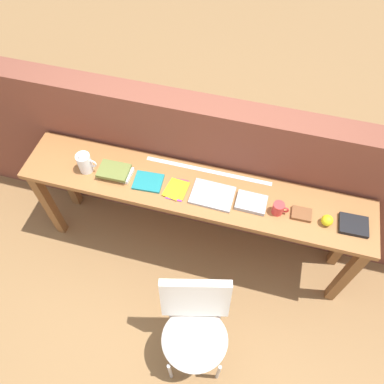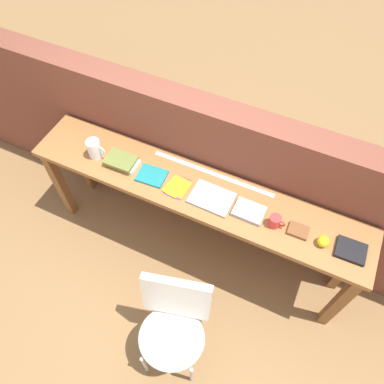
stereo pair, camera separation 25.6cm
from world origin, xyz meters
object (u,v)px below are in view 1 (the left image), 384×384
(magazine_cycling, at_px, (148,182))
(leather_journal_brown, at_px, (301,214))
(pitcher_white, at_px, (85,163))
(book_stack_leftmost, at_px, (115,171))
(book_repair_rightmost, at_px, (354,225))
(chair_white_moulded, at_px, (195,325))
(mug, at_px, (278,208))
(pamphlet_pile_colourful, at_px, (177,189))
(sports_ball_small, at_px, (327,220))
(book_open_centre, at_px, (212,195))

(magazine_cycling, relative_size, leather_journal_brown, 1.54)
(pitcher_white, xyz_separation_m, book_stack_leftmost, (0.21, 0.01, -0.05))
(leather_journal_brown, height_order, book_repair_rightmost, book_repair_rightmost)
(chair_white_moulded, xyz_separation_m, pitcher_white, (-1.01, 0.77, 0.43))
(chair_white_moulded, relative_size, pitcher_white, 4.85)
(chair_white_moulded, relative_size, mug, 8.10)
(chair_white_moulded, height_order, book_repair_rightmost, book_repair_rightmost)
(pamphlet_pile_colourful, height_order, mug, mug)
(pitcher_white, bearing_deg, book_repair_rightmost, 0.45)
(mug, distance_m, book_repair_rightmost, 0.49)
(pitcher_white, bearing_deg, magazine_cycling, 0.44)
(sports_ball_small, bearing_deg, pamphlet_pile_colourful, 179.55)
(chair_white_moulded, relative_size, book_stack_leftmost, 3.80)
(pamphlet_pile_colourful, bearing_deg, mug, -0.24)
(book_repair_rightmost, bearing_deg, mug, -179.34)
(book_stack_leftmost, height_order, book_open_centre, book_stack_leftmost)
(mug, height_order, sports_ball_small, mug)
(chair_white_moulded, bearing_deg, magazine_cycling, 125.16)
(magazine_cycling, bearing_deg, mug, -4.48)
(book_repair_rightmost, bearing_deg, book_stack_leftmost, 178.40)
(mug, bearing_deg, book_open_centre, 178.28)
(book_open_centre, distance_m, book_repair_rightmost, 0.94)
(magazine_cycling, height_order, book_open_centre, book_open_centre)
(sports_ball_small, bearing_deg, chair_white_moulded, -131.86)
(magazine_cycling, bearing_deg, book_open_centre, -3.32)
(book_stack_leftmost, distance_m, book_repair_rightmost, 1.65)
(book_open_centre, relative_size, leather_journal_brown, 2.22)
(pitcher_white, xyz_separation_m, mug, (1.37, -0.00, -0.03))
(sports_ball_small, bearing_deg, book_repair_rightmost, 7.96)
(pitcher_white, bearing_deg, book_open_centre, 0.54)
(pamphlet_pile_colourful, height_order, sports_ball_small, sports_ball_small)
(mug, bearing_deg, magazine_cycling, 179.47)
(magazine_cycling, distance_m, book_repair_rightmost, 1.40)
(magazine_cycling, xyz_separation_m, pamphlet_pile_colourful, (0.21, -0.01, -0.00))
(book_stack_leftmost, distance_m, magazine_cycling, 0.25)
(magazine_cycling, xyz_separation_m, sports_ball_small, (1.23, -0.01, 0.03))
(book_stack_leftmost, xyz_separation_m, book_repair_rightmost, (1.65, -0.00, -0.01))
(pitcher_white, height_order, book_repair_rightmost, pitcher_white)
(book_stack_leftmost, distance_m, pamphlet_pile_colourful, 0.46)
(leather_journal_brown, bearing_deg, mug, -174.50)
(book_stack_leftmost, distance_m, book_open_centre, 0.71)
(book_open_centre, bearing_deg, leather_journal_brown, 1.83)
(chair_white_moulded, bearing_deg, book_repair_rightmost, 42.54)
(mug, bearing_deg, leather_journal_brown, 6.76)
(mug, bearing_deg, book_repair_rightmost, 2.26)
(chair_white_moulded, xyz_separation_m, magazine_cycling, (-0.55, 0.77, 0.36))
(book_stack_leftmost, xyz_separation_m, leather_journal_brown, (1.32, -0.00, -0.02))
(book_stack_leftmost, xyz_separation_m, pamphlet_pile_colourful, (0.46, -0.02, -0.02))
(chair_white_moulded, relative_size, sports_ball_small, 11.79)
(magazine_cycling, bearing_deg, pitcher_white, 176.49)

